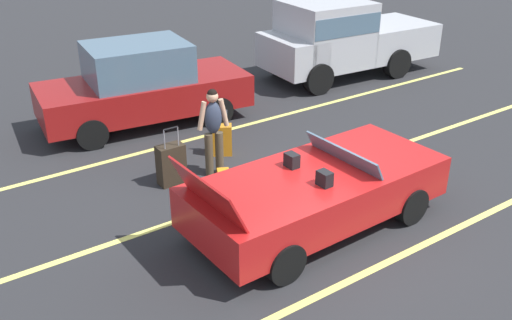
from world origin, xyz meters
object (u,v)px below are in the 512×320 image
convertible_car (326,189)px  suitcase_medium_bright (222,140)px  suitcase_large_black (171,164)px  traveler_person (213,128)px  parked_sedan_far (143,85)px  parked_pickup_truck_near (339,37)px  suitcase_small_carryon (224,185)px

convertible_car → suitcase_medium_bright: bearing=89.1°
convertible_car → suitcase_large_black: bearing=117.4°
convertible_car → traveler_person: 2.50m
traveler_person → parked_sedan_far: (0.02, 3.03, -0.04)m
parked_sedan_far → parked_pickup_truck_near: bearing=8.3°
suitcase_large_black → parked_sedan_far: bearing=-16.3°
convertible_car → traveler_person: (-0.58, 2.41, 0.34)m
suitcase_small_carryon → convertible_car: bearing=-34.2°
parked_sedan_far → suitcase_large_black: bearing=-98.9°
convertible_car → parked_pickup_truck_near: (5.27, 5.55, 0.51)m
suitcase_small_carryon → parked_pickup_truck_near: 7.41m
suitcase_medium_bright → parked_sedan_far: size_ratio=0.20×
traveler_person → parked_pickup_truck_near: 6.64m
convertible_car → traveler_person: bearing=102.2°
suitcase_medium_bright → suitcase_small_carryon: size_ratio=1.85×
suitcase_large_black → parked_sedan_far: size_ratio=0.24×
suitcase_small_carryon → parked_sedan_far: parked_sedan_far is taller
parked_pickup_truck_near → traveler_person: bearing=32.3°
parked_sedan_far → convertible_car: bearing=-76.9°
suitcase_medium_bright → traveler_person: bearing=-8.7°
parked_sedan_far → suitcase_medium_bright: bearing=-70.0°
convertible_car → suitcase_large_black: (-1.39, 2.55, -0.22)m
suitcase_large_black → suitcase_medium_bright: size_ratio=1.19×
suitcase_large_black → parked_pickup_truck_near: size_ratio=0.22×
parked_sedan_far → suitcase_small_carryon: bearing=-87.9°
suitcase_medium_bright → suitcase_large_black: bearing=-37.5°
convertible_car → suitcase_small_carryon: bearing=119.1°
suitcase_small_carryon → traveler_person: (0.33, 0.86, 0.68)m
convertible_car → suitcase_medium_bright: (-0.02, 3.06, -0.28)m
traveler_person → parked_sedan_far: size_ratio=0.35×
suitcase_large_black → parked_sedan_far: 3.06m
convertible_car → suitcase_large_black: size_ratio=3.83×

